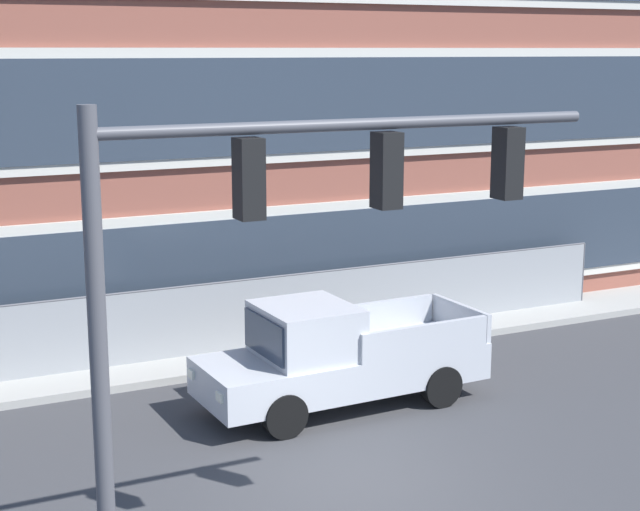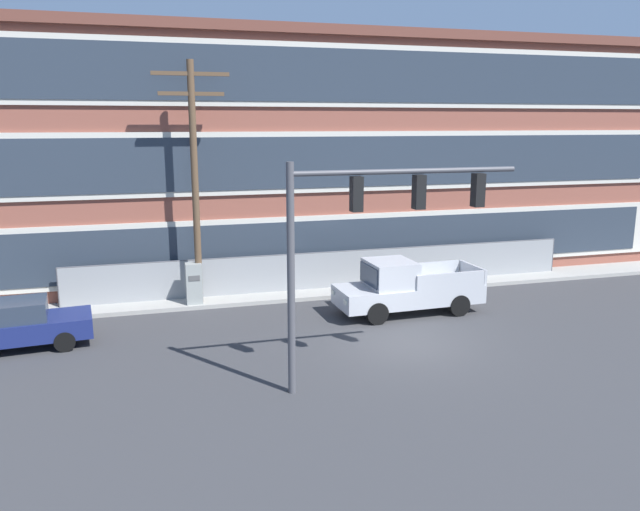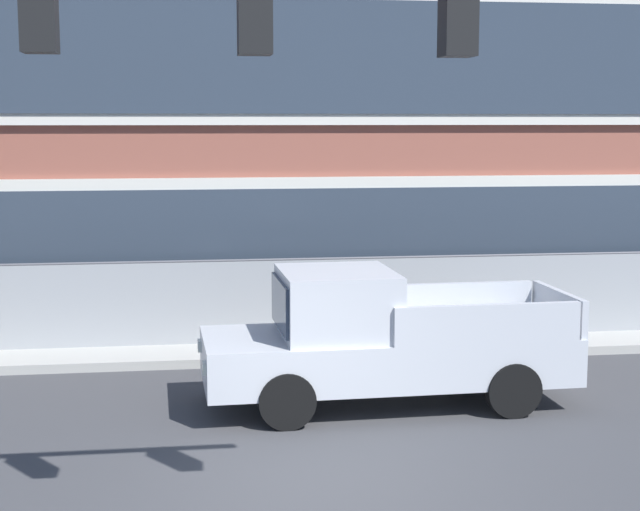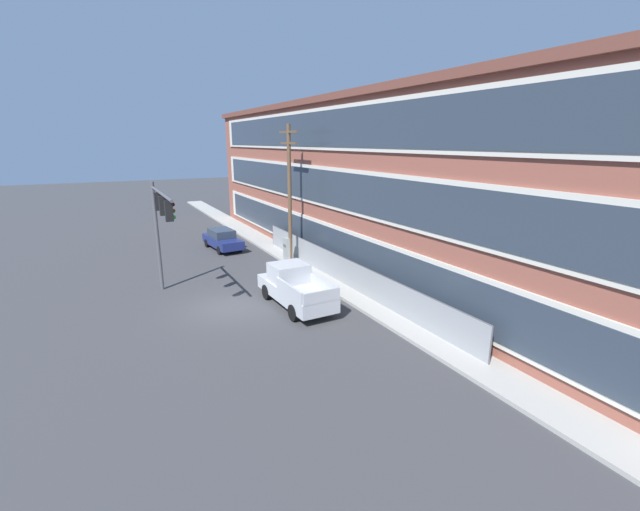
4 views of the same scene
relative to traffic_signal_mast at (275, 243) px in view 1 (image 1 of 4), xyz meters
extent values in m
plane|color=#38383A|center=(2.30, 2.49, -4.47)|extent=(160.00, 160.00, 0.00)
cube|color=#9E9B93|center=(2.30, 9.14, -4.39)|extent=(80.00, 1.89, 0.16)
cube|color=beige|center=(-1.45, 10.02, -2.56)|extent=(40.19, 0.10, 2.51)
cube|color=#2D3844|center=(-1.45, 9.96, -2.56)|extent=(38.44, 0.06, 2.09)
cube|color=beige|center=(-1.45, 10.02, 0.92)|extent=(40.19, 0.10, 2.51)
cube|color=#2D3844|center=(-1.45, 9.96, 0.92)|extent=(38.44, 0.06, 2.09)
cube|color=gray|center=(1.98, 9.44, -3.63)|extent=(21.61, 0.04, 1.69)
cylinder|color=#4C4C51|center=(12.78, 9.44, -3.63)|extent=(0.06, 0.06, 1.69)
cylinder|color=#4C4C51|center=(1.98, 9.44, -2.79)|extent=(21.61, 0.05, 0.05)
cylinder|color=#4C4C51|center=(-2.05, 0.00, -1.44)|extent=(0.20, 0.20, 6.07)
cylinder|color=#4C4C51|center=(1.09, 0.00, 1.30)|extent=(6.26, 0.14, 0.14)
cube|color=black|center=(-0.31, 0.00, 0.75)|extent=(0.28, 0.32, 0.90)
cylinder|color=#4B0807|center=(-0.31, 0.18, 1.03)|extent=(0.04, 0.18, 0.18)
cylinder|color=gold|center=(-0.31, 0.18, 0.75)|extent=(0.04, 0.18, 0.18)
cylinder|color=#0A4011|center=(-0.31, 0.18, 0.47)|extent=(0.04, 0.18, 0.18)
cube|color=black|center=(1.43, 0.00, 0.75)|extent=(0.28, 0.32, 0.90)
cylinder|color=#4B0807|center=(1.43, 0.18, 1.03)|extent=(0.04, 0.18, 0.18)
cylinder|color=gold|center=(1.43, 0.18, 0.75)|extent=(0.04, 0.18, 0.18)
cylinder|color=#0A4011|center=(1.43, 0.18, 0.47)|extent=(0.04, 0.18, 0.18)
cube|color=black|center=(3.17, 0.00, 0.75)|extent=(0.28, 0.32, 0.90)
cylinder|color=#4B0807|center=(3.17, 0.18, 1.03)|extent=(0.04, 0.18, 0.18)
cylinder|color=#503E08|center=(3.17, 0.18, 0.75)|extent=(0.04, 0.18, 0.18)
cylinder|color=green|center=(3.17, 0.18, 0.47)|extent=(0.04, 0.18, 0.18)
cube|color=#B2B5BA|center=(3.78, 5.67, -3.72)|extent=(5.52, 2.13, 0.70)
cube|color=#B2B5BA|center=(3.02, 5.65, -2.90)|extent=(1.69, 1.86, 0.95)
cube|color=#283342|center=(2.18, 5.62, -2.90)|extent=(0.11, 1.61, 0.71)
cube|color=#B2B5BA|center=(5.04, 4.79, -3.09)|extent=(2.73, 0.21, 0.56)
cube|color=#B2B5BA|center=(4.98, 6.63, -3.09)|extent=(2.73, 0.21, 0.56)
cube|color=#B2B5BA|center=(6.47, 5.76, -3.09)|extent=(0.16, 1.89, 0.56)
cylinder|color=black|center=(2.18, 4.72, -4.07)|extent=(0.81, 0.28, 0.80)
cylinder|color=black|center=(2.12, 6.52, -4.07)|extent=(0.81, 0.28, 0.80)
cylinder|color=black|center=(5.45, 4.82, -4.07)|extent=(0.81, 0.28, 0.80)
cylinder|color=black|center=(5.39, 6.62, -4.07)|extent=(0.81, 0.28, 0.80)
cube|color=white|center=(1.06, 4.90, -3.62)|extent=(0.07, 0.24, 0.16)
cube|color=white|center=(1.01, 6.27, -3.62)|extent=(0.07, 0.24, 0.16)
camera|label=1|loc=(-4.27, -9.97, 2.14)|focal=55.00mm
camera|label=2|loc=(-5.57, -15.03, 2.55)|focal=35.00mm
camera|label=3|loc=(0.83, -8.32, -0.24)|focal=55.00mm
camera|label=4|loc=(22.51, -2.70, 3.68)|focal=24.00mm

